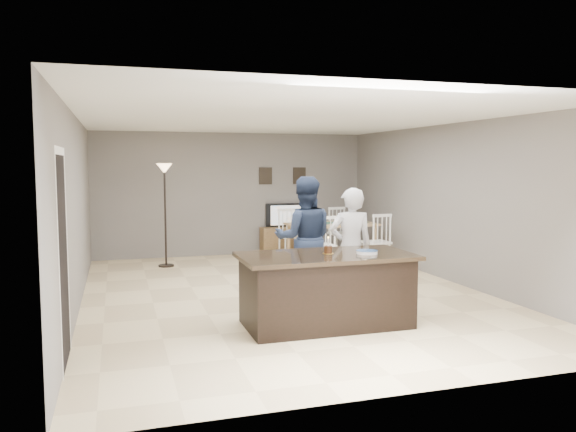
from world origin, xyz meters
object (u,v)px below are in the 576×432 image
object	(u,v)px
television	(286,215)
floor_lamp	(165,187)
kitchen_island	(326,289)
woman	(351,248)
plate_stack	(367,252)
man	(304,239)
dining_table	(332,230)
birthday_cake	(328,250)
tv_console	(287,240)

from	to	relation	value
television	floor_lamp	xyz separation A→B (m)	(-2.76, -0.92, 0.71)
kitchen_island	woman	world-z (taller)	woman
television	plate_stack	world-z (taller)	television
television	floor_lamp	world-z (taller)	floor_lamp
man	dining_table	bearing A→B (deg)	-103.83
dining_table	birthday_cake	bearing A→B (deg)	-117.06
kitchen_island	television	world-z (taller)	television
woman	dining_table	xyz separation A→B (m)	(1.07, 3.44, -0.17)
kitchen_island	dining_table	size ratio (longest dim) A/B	1.03
plate_stack	dining_table	world-z (taller)	dining_table
kitchen_island	floor_lamp	distance (m)	5.10
plate_stack	television	bearing A→B (deg)	83.02
kitchen_island	woman	xyz separation A→B (m)	(0.64, 0.71, 0.39)
kitchen_island	television	distance (m)	5.78
floor_lamp	man	bearing A→B (deg)	-62.79
television	dining_table	xyz separation A→B (m)	(0.51, -1.49, -0.19)
woman	man	distance (m)	0.79
woman	man	world-z (taller)	man
kitchen_island	woman	size ratio (longest dim) A/B	1.28
television	plate_stack	size ratio (longest dim) A/B	3.40
kitchen_island	dining_table	xyz separation A→B (m)	(1.71, 4.15, 0.22)
kitchen_island	birthday_cake	size ratio (longest dim) A/B	10.15
television	plate_stack	distance (m)	5.81
woman	kitchen_island	bearing A→B (deg)	56.30
woman	dining_table	distance (m)	3.61
tv_console	woman	xyz separation A→B (m)	(-0.56, -4.86, 0.54)
floor_lamp	kitchen_island	bearing A→B (deg)	-71.71
television	birthday_cake	distance (m)	5.72
kitchen_island	man	bearing A→B (deg)	82.67
woman	floor_lamp	world-z (taller)	floor_lamp
kitchen_island	birthday_cake	xyz separation A→B (m)	(0.04, 0.04, 0.50)
dining_table	man	bearing A→B (deg)	-123.72
birthday_cake	woman	bearing A→B (deg)	48.47
floor_lamp	woman	bearing A→B (deg)	-61.24
man	floor_lamp	distance (m)	3.85
kitchen_island	floor_lamp	size ratio (longest dim) A/B	1.06
television	dining_table	distance (m)	1.58
tv_console	birthday_cake	world-z (taller)	birthday_cake
woman	birthday_cake	world-z (taller)	woman
dining_table	television	bearing A→B (deg)	104.03
man	plate_stack	world-z (taller)	man
man	plate_stack	xyz separation A→B (m)	(0.32, -1.47, 0.01)
television	woman	distance (m)	4.96
floor_lamp	television	bearing A→B (deg)	18.36
tv_console	man	distance (m)	4.39
birthday_cake	kitchen_island	bearing A→B (deg)	-138.23
birthday_cake	floor_lamp	distance (m)	4.99
television	woman	size ratio (longest dim) A/B	0.54
tv_console	television	distance (m)	0.57
woman	floor_lamp	bearing A→B (deg)	-53.03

